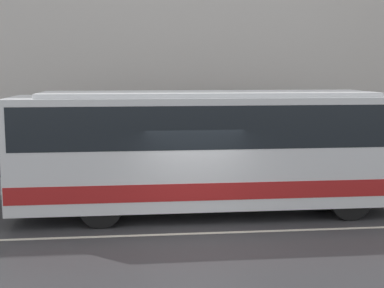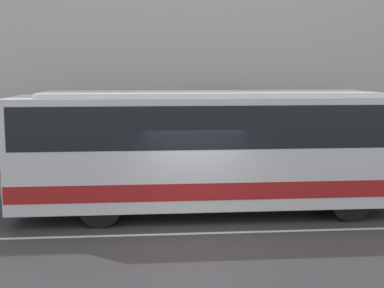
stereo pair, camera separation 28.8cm
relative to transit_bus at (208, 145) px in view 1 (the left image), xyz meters
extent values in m
plane|color=#38383A|center=(-0.51, -1.90, -1.92)|extent=(60.00, 60.00, 0.00)
cube|color=gray|center=(-0.51, 3.52, -1.83)|extent=(60.00, 2.84, 0.18)
cube|color=silver|center=(-0.51, 5.08, 3.24)|extent=(60.00, 0.30, 10.32)
cube|color=#2D2B28|center=(-0.51, 4.92, -0.63)|extent=(60.00, 0.06, 2.58)
cube|color=beige|center=(-0.51, -1.90, -1.91)|extent=(54.00, 0.14, 0.01)
cube|color=white|center=(-0.01, 0.00, -0.10)|extent=(10.61, 2.56, 2.94)
cube|color=#B21E1E|center=(-0.01, 0.00, -1.02)|extent=(10.56, 2.58, 0.45)
cube|color=black|center=(-0.01, 0.00, 0.63)|extent=(10.29, 2.58, 1.12)
cube|color=white|center=(-0.01, 0.00, 1.43)|extent=(9.02, 2.18, 0.12)
cylinder|color=black|center=(3.70, -1.12, -1.37)|extent=(1.10, 0.28, 1.10)
cylinder|color=black|center=(3.70, 1.12, -1.37)|extent=(1.10, 0.28, 1.10)
cylinder|color=black|center=(-2.91, -1.12, -1.37)|extent=(1.10, 0.28, 1.10)
cylinder|color=black|center=(-2.91, 1.12, -1.37)|extent=(1.10, 0.28, 1.10)
camera|label=1|loc=(-2.04, -14.55, 2.11)|focal=50.00mm
camera|label=2|loc=(-1.75, -14.58, 2.11)|focal=50.00mm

